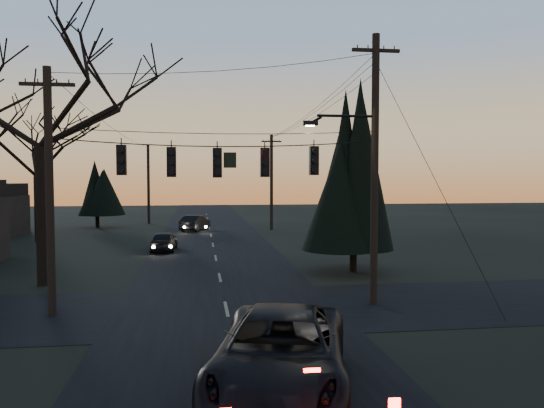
{
  "coord_description": "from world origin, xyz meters",
  "views": [
    {
      "loc": [
        -0.96,
        -8.91,
        4.8
      ],
      "look_at": [
        1.49,
        8.73,
        3.87
      ],
      "focal_mm": 35.0,
      "sensor_mm": 36.0,
      "label": 1
    }
  ],
  "objects": [
    {
      "name": "evergreen_dist",
      "position": [
        -10.39,
        42.34,
        3.41
      ],
      "size": [
        3.84,
        3.84,
        5.65
      ],
      "color": "black",
      "rests_on": "ground"
    },
    {
      "name": "utility_pole_left",
      "position": [
        -6.0,
        10.0,
        0.0
      ],
      "size": [
        1.8,
        0.3,
        8.5
      ],
      "primitive_type": null,
      "color": "black",
      "rests_on": "ground"
    },
    {
      "name": "bare_tree_dist",
      "position": [
        -12.61,
        31.54,
        6.7
      ],
      "size": [
        7.54,
        7.54,
        9.6
      ],
      "color": "black",
      "rests_on": "ground"
    },
    {
      "name": "suv_near",
      "position": [
        0.81,
        2.5,
        0.87
      ],
      "size": [
        4.28,
        6.76,
        1.74
      ],
      "primitive_type": "imported",
      "rotation": [
        0.0,
        0.0,
        -0.24
      ],
      "color": "black",
      "rests_on": "ground"
    },
    {
      "name": "main_road",
      "position": [
        0.0,
        20.0,
        0.01
      ],
      "size": [
        8.0,
        120.0,
        0.02
      ],
      "primitive_type": "cube",
      "color": "black",
      "rests_on": "ground"
    },
    {
      "name": "evergreen_right",
      "position": [
        6.73,
        16.76,
        4.92
      ],
      "size": [
        4.05,
        4.05,
        8.66
      ],
      "color": "black",
      "rests_on": "ground"
    },
    {
      "name": "bare_tree_left",
      "position": [
        -7.78,
        15.27,
        8.5
      ],
      "size": [
        8.79,
        8.79,
        12.16
      ],
      "color": "black",
      "rests_on": "ground"
    },
    {
      "name": "sedan_oncoming_a",
      "position": [
        -3.2,
        25.59,
        0.64
      ],
      "size": [
        1.68,
        3.8,
        1.27
      ],
      "primitive_type": "imported",
      "rotation": [
        0.0,
        0.0,
        3.09
      ],
      "color": "black",
      "rests_on": "ground"
    },
    {
      "name": "sedan_oncoming_b",
      "position": [
        -1.28,
        37.98,
        0.69
      ],
      "size": [
        2.79,
        4.41,
        1.37
      ],
      "primitive_type": "imported",
      "rotation": [
        0.0,
        0.0,
        2.79
      ],
      "color": "black",
      "rests_on": "ground"
    },
    {
      "name": "utility_pole_right",
      "position": [
        5.5,
        10.0,
        0.0
      ],
      "size": [
        5.0,
        0.3,
        10.0
      ],
      "primitive_type": null,
      "color": "black",
      "rests_on": "ground"
    },
    {
      "name": "utility_pole_far_r",
      "position": [
        5.5,
        38.0,
        0.0
      ],
      "size": [
        1.8,
        0.3,
        8.5
      ],
      "primitive_type": null,
      "color": "black",
      "rests_on": "ground"
    },
    {
      "name": "utility_pole_far_l",
      "position": [
        -6.0,
        46.0,
        0.0
      ],
      "size": [
        0.3,
        0.3,
        8.0
      ],
      "primitive_type": null,
      "color": "black",
      "rests_on": "ground"
    },
    {
      "name": "span_signal_assembly",
      "position": [
        -0.24,
        10.0,
        5.33
      ],
      "size": [
        11.5,
        0.44,
        1.49
      ],
      "color": "black",
      "rests_on": "ground"
    },
    {
      "name": "cross_road",
      "position": [
        0.0,
        10.0,
        0.01
      ],
      "size": [
        60.0,
        7.0,
        0.02
      ],
      "primitive_type": "cube",
      "color": "black",
      "rests_on": "ground"
    }
  ]
}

